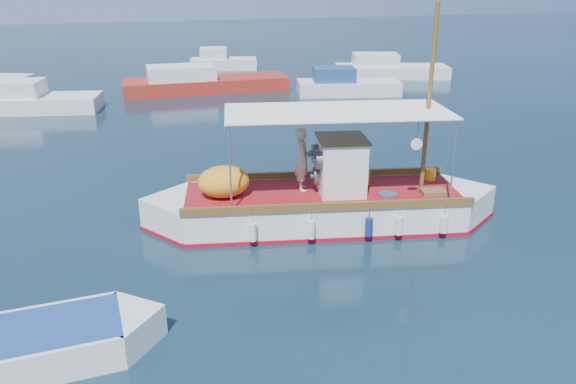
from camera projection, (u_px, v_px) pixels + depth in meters
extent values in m
plane|color=black|center=(337.00, 233.00, 15.43)|extent=(160.00, 160.00, 0.00)
cube|color=white|center=(322.00, 211.00, 15.97)|extent=(7.98, 4.01, 1.12)
cube|color=white|center=(187.00, 216.00, 15.62)|extent=(2.50, 2.50, 1.12)
cube|color=white|center=(452.00, 206.00, 16.31)|extent=(2.50, 2.50, 1.12)
cube|color=maroon|center=(322.00, 222.00, 16.09)|extent=(8.10, 4.11, 0.18)
cube|color=maroon|center=(322.00, 193.00, 15.77)|extent=(7.94, 3.81, 0.06)
cube|color=brown|center=(316.00, 174.00, 16.92)|extent=(7.60, 1.63, 0.20)
cube|color=brown|center=(330.00, 207.00, 14.54)|extent=(7.60, 1.63, 0.20)
cube|color=white|center=(341.00, 166.00, 15.54)|extent=(1.46, 1.54, 1.53)
cube|color=brown|center=(342.00, 139.00, 15.25)|extent=(1.58, 1.66, 0.06)
cylinder|color=slate|center=(320.00, 160.00, 15.06)|extent=(0.32, 0.54, 0.51)
cylinder|color=slate|center=(316.00, 153.00, 15.67)|extent=(0.32, 0.54, 0.51)
cylinder|color=slate|center=(317.00, 176.00, 15.57)|extent=(0.32, 0.54, 0.51)
cylinder|color=brown|center=(429.00, 101.00, 15.11)|extent=(0.14, 0.14, 5.09)
cylinder|color=brown|center=(398.00, 116.00, 15.18)|extent=(1.81, 0.44, 0.08)
cylinder|color=silver|center=(230.00, 145.00, 16.16)|extent=(0.05, 0.05, 2.29)
cylinder|color=silver|center=(230.00, 170.00, 14.08)|extent=(0.05, 0.05, 2.29)
cylinder|color=silver|center=(426.00, 139.00, 16.69)|extent=(0.05, 0.05, 2.29)
cylinder|color=silver|center=(454.00, 163.00, 14.61)|extent=(0.05, 0.05, 2.29)
cube|color=white|center=(338.00, 111.00, 14.97)|extent=(6.37, 3.58, 0.04)
ellipsoid|color=orange|center=(224.00, 182.00, 15.36)|extent=(1.64, 1.47, 0.85)
cube|color=#FEAE16|center=(365.00, 178.00, 16.33)|extent=(0.29, 0.23, 0.41)
cylinder|color=#FEAE16|center=(430.00, 175.00, 16.67)|extent=(0.36, 0.36, 0.35)
cube|color=brown|center=(433.00, 192.00, 15.64)|extent=(0.74, 0.58, 0.12)
cylinder|color=#B2B2B2|center=(388.00, 196.00, 15.38)|extent=(0.60, 0.60, 0.12)
cylinder|color=white|center=(417.00, 144.00, 14.38)|extent=(0.31, 0.09, 0.31)
cylinder|color=white|center=(252.00, 232.00, 14.42)|extent=(0.24, 0.24, 0.49)
cylinder|color=navy|center=(369.00, 227.00, 14.70)|extent=(0.24, 0.24, 0.49)
cylinder|color=white|center=(444.00, 224.00, 14.89)|extent=(0.24, 0.24, 0.49)
imported|color=#BAAF9A|center=(302.00, 159.00, 15.65)|extent=(0.56, 0.73, 1.79)
cube|color=white|center=(122.00, 332.00, 10.73)|extent=(1.69, 1.69, 0.85)
cube|color=silver|center=(38.00, 105.00, 29.23)|extent=(6.62, 3.64, 1.00)
cube|color=silver|center=(17.00, 88.00, 28.83)|extent=(2.87, 2.51, 0.80)
cube|color=#9F261A|center=(206.00, 86.00, 34.27)|extent=(9.85, 2.85, 1.00)
cube|color=silver|center=(181.00, 73.00, 33.55)|extent=(3.95, 2.40, 0.80)
cube|color=silver|center=(348.00, 89.00, 33.39)|extent=(6.32, 3.48, 1.00)
cube|color=navy|center=(334.00, 74.00, 33.01)|extent=(2.75, 2.36, 0.80)
cube|color=silver|center=(391.00, 73.00, 39.06)|extent=(8.13, 4.84, 1.00)
cube|color=silver|center=(375.00, 60.00, 38.75)|extent=(3.61, 3.05, 0.80)
cube|color=silver|center=(224.00, 65.00, 42.36)|extent=(5.18, 2.92, 1.00)
cube|color=silver|center=(213.00, 53.00, 41.97)|extent=(2.25, 2.05, 0.80)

